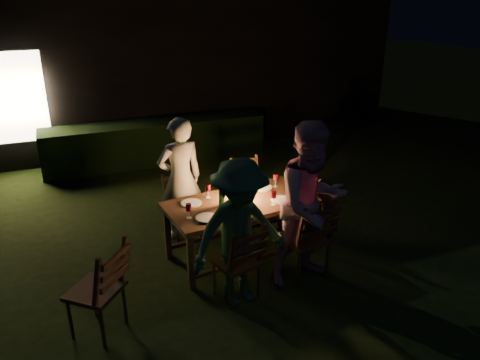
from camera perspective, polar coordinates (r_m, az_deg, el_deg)
name	(u,v)px	position (r m, az deg, el deg)	size (l,w,h in m)	color
garden_envelope	(152,61)	(11.32, -10.70, 14.06)	(40.00, 40.00, 3.20)	black
dining_table	(240,207)	(5.72, 0.02, -3.27)	(1.89, 1.10, 0.75)	#432716
chair_near_left	(238,274)	(5.13, -0.30, -11.43)	(0.53, 0.55, 0.97)	#432716
chair_near_right	(306,251)	(5.53, 8.03, -8.62)	(0.51, 0.55, 1.07)	#432716
chair_far_left	(184,218)	(6.36, -6.88, -4.67)	(0.46, 0.49, 0.91)	#432716
chair_far_right	(249,202)	(6.73, 1.06, -2.75)	(0.44, 0.47, 0.96)	#432716
chair_end	(319,214)	(6.50, 9.64, -4.09)	(0.52, 0.50, 0.94)	#432716
chair_spare	(99,305)	(4.87, -16.81, -14.34)	(0.68, 0.68, 1.04)	#432716
person_house_side	(180,179)	(6.17, -7.29, 0.13)	(0.61, 0.40, 1.66)	beige
person_opp_right	(312,205)	(5.20, 8.71, -2.98)	(0.92, 0.71, 1.89)	#B87FA0
person_opp_left	(240,234)	(4.82, -0.06, -6.58)	(1.05, 0.61, 1.63)	#2D5B3B
lantern	(242,187)	(5.68, 0.23, -0.88)	(0.16, 0.16, 0.35)	white
plate_far_left	(191,203)	(5.65, -5.96, -2.81)	(0.25, 0.25, 0.01)	white
plate_near_left	(206,218)	(5.29, -4.11, -4.61)	(0.25, 0.25, 0.01)	white
plate_far_right	(263,187)	(6.06, 2.78, -0.91)	(0.25, 0.25, 0.01)	white
plate_near_right	(281,200)	(5.72, 5.04, -2.44)	(0.25, 0.25, 0.01)	white
wineglass_a	(208,191)	(5.76, -3.93, -1.37)	(0.06, 0.06, 0.18)	#59070F
wineglass_b	(189,211)	(5.28, -6.27, -3.78)	(0.06, 0.06, 0.18)	#59070F
wineglass_c	(274,198)	(5.57, 4.11, -2.23)	(0.06, 0.06, 0.18)	#59070F
wineglass_d	(276,180)	(6.08, 4.36, -0.04)	(0.06, 0.06, 0.18)	#59070F
wineglass_e	(245,206)	(5.37, 0.60, -3.16)	(0.06, 0.06, 0.18)	silver
bottle_table	(222,195)	(5.53, -2.26, -1.81)	(0.07, 0.07, 0.28)	#0F471E
napkin_left	(242,214)	(5.37, 0.23, -4.14)	(0.18, 0.14, 0.01)	red
napkin_right	(292,201)	(5.72, 6.32, -2.55)	(0.18, 0.14, 0.01)	red
phone	(204,222)	(5.20, -4.44, -5.16)	(0.14, 0.07, 0.01)	black
side_table	(308,149)	(8.09, 8.28, 3.80)	(0.51, 0.51, 0.68)	#946D4A
ice_bucket	(309,138)	(8.04, 8.36, 5.09)	(0.30, 0.30, 0.22)	#A5A8AD
bottle_bucket_a	(307,136)	(7.96, 8.21, 5.31)	(0.07, 0.07, 0.32)	#0F471E
bottle_bucket_b	(310,134)	(8.08, 8.55, 5.54)	(0.07, 0.07, 0.32)	#0F471E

